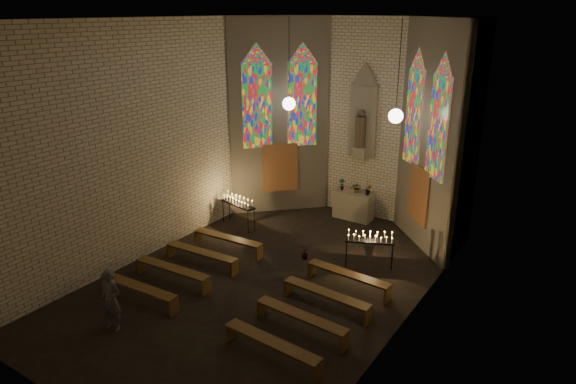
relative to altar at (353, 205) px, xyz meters
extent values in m
plane|color=black|center=(0.00, -5.45, -0.50)|extent=(12.00, 12.00, 0.00)
cube|color=beige|center=(0.00, 0.55, 3.00)|extent=(8.00, 0.02, 7.00)
cube|color=beige|center=(0.00, -11.45, 3.00)|extent=(8.00, 0.02, 7.00)
cube|color=beige|center=(-4.00, -5.45, 3.00)|extent=(0.02, 12.00, 7.00)
cube|color=beige|center=(4.00, -5.45, 3.00)|extent=(0.02, 12.00, 7.00)
cube|color=silver|center=(0.00, -5.45, 6.50)|extent=(8.00, 12.00, 0.01)
cube|color=beige|center=(-2.75, -0.70, 3.00)|extent=(2.72, 2.72, 7.00)
cube|color=beige|center=(2.75, -0.70, 3.00)|extent=(2.72, 2.72, 7.00)
cube|color=#4C3F8C|center=(-3.21, -1.39, 3.50)|extent=(0.78, 0.78, 3.00)
cube|color=#4C3F8C|center=(-2.06, -0.24, 3.50)|extent=(0.78, 0.78, 3.00)
cube|color=#4C3F8C|center=(2.06, -0.24, 3.50)|extent=(0.78, 0.78, 3.00)
cube|color=#4C3F8C|center=(3.21, -1.39, 3.50)|extent=(0.78, 0.78, 3.00)
cube|color=brown|center=(-2.63, -0.82, 1.20)|extent=(0.95, 0.95, 1.80)
cube|color=brown|center=(2.63, -0.82, 1.20)|extent=(0.95, 0.95, 1.80)
cube|color=gray|center=(0.00, 0.47, 3.00)|extent=(1.00, 0.12, 2.60)
cone|color=gray|center=(0.00, 0.47, 4.65)|extent=(1.00, 1.00, 0.80)
cube|color=#ABA68B|center=(0.00, 0.33, 1.90)|extent=(0.45, 0.30, 0.40)
cylinder|color=brown|center=(0.00, 0.33, 2.65)|extent=(0.36, 0.36, 1.10)
sphere|color=brown|center=(0.00, 0.33, 3.30)|extent=(0.26, 0.26, 0.26)
sphere|color=white|center=(-1.90, -1.35, 3.70)|extent=(0.44, 0.44, 0.44)
cylinder|color=black|center=(-1.90, -1.35, 5.10)|extent=(0.02, 0.02, 2.80)
sphere|color=white|center=(1.90, -1.35, 3.70)|extent=(0.44, 0.44, 0.44)
cylinder|color=black|center=(1.90, -1.35, 5.10)|extent=(0.02, 0.02, 2.80)
cube|color=#ABA68B|center=(0.00, 0.00, 0.00)|extent=(1.40, 0.60, 1.00)
imported|color=#4C723F|center=(-0.50, 0.01, 0.71)|extent=(0.24, 0.17, 0.43)
imported|color=#4C723F|center=(0.11, 0.03, 0.69)|extent=(0.42, 0.39, 0.38)
imported|color=#4C723F|center=(0.55, 0.03, 0.69)|extent=(0.25, 0.22, 0.39)
imported|color=#4C723F|center=(0.21, -3.69, -0.32)|extent=(0.27, 0.27, 0.36)
cube|color=black|center=(-3.00, -2.88, 0.34)|extent=(1.50, 0.65, 0.05)
cylinder|color=black|center=(-3.70, -2.87, -0.09)|extent=(0.03, 0.03, 0.82)
cylinder|color=black|center=(-2.36, -3.16, -0.09)|extent=(0.03, 0.03, 0.82)
cylinder|color=black|center=(-3.64, -2.60, -0.09)|extent=(0.03, 0.03, 0.82)
cylinder|color=black|center=(-2.30, -2.90, -0.09)|extent=(0.03, 0.03, 0.82)
cube|color=black|center=(2.05, -3.06, 0.32)|extent=(1.44, 0.89, 0.04)
cylinder|color=black|center=(1.49, -3.45, -0.10)|extent=(0.03, 0.03, 0.80)
cylinder|color=black|center=(2.71, -2.91, -0.10)|extent=(0.03, 0.03, 0.80)
cylinder|color=black|center=(1.39, -3.21, -0.10)|extent=(0.03, 0.03, 0.80)
cylinder|color=black|center=(2.60, -2.66, -0.10)|extent=(0.03, 0.03, 0.80)
cube|color=#533A17|center=(-2.12, -4.54, -0.06)|extent=(2.45, 0.47, 0.06)
cube|color=#533A17|center=(-3.31, -4.60, -0.28)|extent=(0.08, 0.34, 0.44)
cube|color=#533A17|center=(-0.93, -4.48, -0.28)|extent=(0.08, 0.34, 0.44)
cube|color=#533A17|center=(2.12, -4.54, -0.06)|extent=(2.45, 0.47, 0.06)
cube|color=#533A17|center=(0.93, -4.48, -0.28)|extent=(0.08, 0.34, 0.44)
cube|color=#533A17|center=(3.31, -4.60, -0.28)|extent=(0.08, 0.34, 0.44)
cube|color=#533A17|center=(-2.12, -5.74, -0.06)|extent=(2.45, 0.47, 0.06)
cube|color=#533A17|center=(-3.31, -5.80, -0.28)|extent=(0.08, 0.34, 0.44)
cube|color=#533A17|center=(-0.93, -5.68, -0.28)|extent=(0.08, 0.34, 0.44)
cube|color=#533A17|center=(2.12, -5.74, -0.06)|extent=(2.45, 0.47, 0.06)
cube|color=#533A17|center=(0.93, -5.68, -0.28)|extent=(0.08, 0.34, 0.44)
cube|color=#533A17|center=(3.31, -5.80, -0.28)|extent=(0.08, 0.34, 0.44)
cube|color=#533A17|center=(-2.12, -6.94, -0.06)|extent=(2.45, 0.47, 0.06)
cube|color=#533A17|center=(-3.31, -7.00, -0.28)|extent=(0.08, 0.34, 0.44)
cube|color=#533A17|center=(-0.93, -6.88, -0.28)|extent=(0.08, 0.34, 0.44)
cube|color=#533A17|center=(2.12, -6.94, -0.06)|extent=(2.45, 0.47, 0.06)
cube|color=#533A17|center=(0.93, -6.88, -0.28)|extent=(0.08, 0.34, 0.44)
cube|color=#533A17|center=(3.31, -7.00, -0.28)|extent=(0.08, 0.34, 0.44)
cube|color=#533A17|center=(-2.12, -8.14, -0.06)|extent=(2.45, 0.47, 0.06)
cube|color=#533A17|center=(-3.31, -8.20, -0.28)|extent=(0.08, 0.34, 0.44)
cube|color=#533A17|center=(-0.93, -8.08, -0.28)|extent=(0.08, 0.34, 0.44)
cube|color=#533A17|center=(2.12, -8.14, -0.06)|extent=(2.45, 0.47, 0.06)
cube|color=#533A17|center=(0.93, -8.08, -0.28)|extent=(0.08, 0.34, 0.44)
cube|color=#533A17|center=(3.31, -8.20, -0.28)|extent=(0.08, 0.34, 0.44)
imported|color=#53535E|center=(-1.70, -9.28, 0.28)|extent=(0.63, 0.47, 1.56)
camera|label=1|loc=(7.54, -15.73, 6.72)|focal=32.00mm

